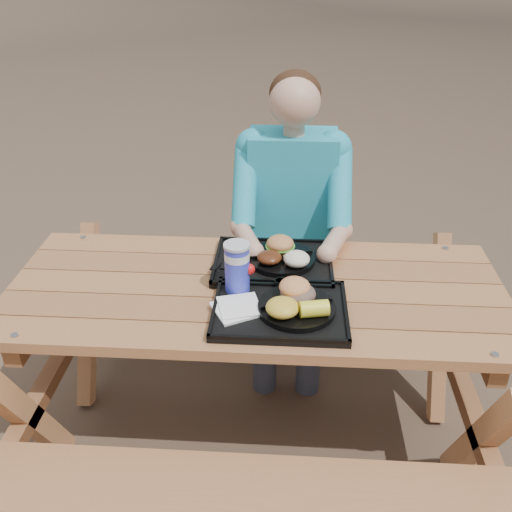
{
  "coord_description": "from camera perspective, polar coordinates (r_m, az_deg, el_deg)",
  "views": [
    {
      "loc": [
        0.11,
        -1.73,
        1.87
      ],
      "look_at": [
        0.0,
        0.0,
        0.88
      ],
      "focal_mm": 40.0,
      "sensor_mm": 36.0,
      "label": 1
    }
  ],
  "objects": [
    {
      "name": "condiment_mustard",
      "position": [
        2.02,
        4.18,
        -2.93
      ],
      "size": [
        0.04,
        0.04,
        0.03
      ],
      "primitive_type": "cylinder",
      "color": "yellow",
      "rests_on": "tray_near"
    },
    {
      "name": "plate_near",
      "position": [
        1.91,
        4.08,
        -5.17
      ],
      "size": [
        0.26,
        0.26,
        0.02
      ],
      "primitive_type": "cylinder",
      "color": "black",
      "rests_on": "tray_near"
    },
    {
      "name": "soda_cup",
      "position": [
        1.97,
        -1.9,
        -1.29
      ],
      "size": [
        0.09,
        0.09,
        0.17
      ],
      "primitive_type": "cylinder",
      "color": "#1A24C6",
      "rests_on": "tray_near"
    },
    {
      "name": "plate_far",
      "position": [
        2.19,
        2.54,
        -0.23
      ],
      "size": [
        0.26,
        0.26,
        0.02
      ],
      "primitive_type": "cylinder",
      "color": "black",
      "rests_on": "tray_far"
    },
    {
      "name": "diner",
      "position": [
        2.64,
        3.45,
        1.86
      ],
      "size": [
        0.48,
        0.84,
        1.28
      ],
      "primitive_type": null,
      "color": "#1AB8B9",
      "rests_on": "ground"
    },
    {
      "name": "napkin_stack",
      "position": [
        1.91,
        -2.01,
        -5.25
      ],
      "size": [
        0.19,
        0.19,
        0.02
      ],
      "primitive_type": "cube",
      "rotation": [
        0.0,
        0.0,
        0.5
      ],
      "color": "white",
      "rests_on": "tray_near"
    },
    {
      "name": "tray_near",
      "position": [
        1.93,
        2.42,
        -5.53
      ],
      "size": [
        0.45,
        0.35,
        0.02
      ],
      "primitive_type": "cube",
      "color": "black",
      "rests_on": "picnic_table"
    },
    {
      "name": "burger",
      "position": [
        2.19,
        2.45,
        1.59
      ],
      "size": [
        0.11,
        0.11,
        0.1
      ],
      "primitive_type": null,
      "color": "#C67C46",
      "rests_on": "plate_far"
    },
    {
      "name": "ground",
      "position": [
        2.55,
        -0.0,
        -17.42
      ],
      "size": [
        60.0,
        60.0,
        0.0
      ],
      "primitive_type": "plane",
      "color": "#999999",
      "rests_on": "ground"
    },
    {
      "name": "condiment_bbq",
      "position": [
        2.03,
        2.49,
        -2.77
      ],
      "size": [
        0.05,
        0.05,
        0.03
      ],
      "primitive_type": "cylinder",
      "color": "black",
      "rests_on": "tray_near"
    },
    {
      "name": "mac_cheese",
      "position": [
        1.84,
        2.66,
        -5.16
      ],
      "size": [
        0.11,
        0.11,
        0.05
      ],
      "primitive_type": "ellipsoid",
      "color": "gold",
      "rests_on": "plate_near"
    },
    {
      "name": "cutlery_far",
      "position": [
        2.21,
        -2.73,
        -0.15
      ],
      "size": [
        0.05,
        0.18,
        0.01
      ],
      "primitive_type": "cube",
      "rotation": [
        0.0,
        0.0,
        -0.12
      ],
      "color": "black",
      "rests_on": "tray_far"
    },
    {
      "name": "potato_salad",
      "position": [
        2.11,
        4.09,
        -0.29
      ],
      "size": [
        0.1,
        0.1,
        0.05
      ],
      "primitive_type": "ellipsoid",
      "color": "white",
      "rests_on": "plate_far"
    },
    {
      "name": "baked_beans",
      "position": [
        2.13,
        1.35,
        -0.15
      ],
      "size": [
        0.09,
        0.09,
        0.04
      ],
      "primitive_type": "ellipsoid",
      "color": "#532510",
      "rests_on": "plate_far"
    },
    {
      "name": "sandwich",
      "position": [
        1.9,
        4.26,
        -2.91
      ],
      "size": [
        0.11,
        0.11,
        0.12
      ],
      "primitive_type": null,
      "color": "#E28B4F",
      "rests_on": "plate_near"
    },
    {
      "name": "corn_cob",
      "position": [
        1.85,
        5.82,
        -5.27
      ],
      "size": [
        0.11,
        0.11,
        0.05
      ],
      "primitive_type": null,
      "rotation": [
        0.0,
        0.0,
        0.2
      ],
      "color": "#FFF735",
      "rests_on": "plate_near"
    },
    {
      "name": "tray_far",
      "position": [
        2.19,
        1.74,
        -0.79
      ],
      "size": [
        0.45,
        0.35,
        0.02
      ],
      "primitive_type": "cube",
      "color": "black",
      "rests_on": "picnic_table"
    },
    {
      "name": "picnic_table",
      "position": [
        2.29,
        -0.0,
        -11.03
      ],
      "size": [
        1.8,
        1.49,
        0.75
      ],
      "primitive_type": null,
      "color": "#999999",
      "rests_on": "ground"
    }
  ]
}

